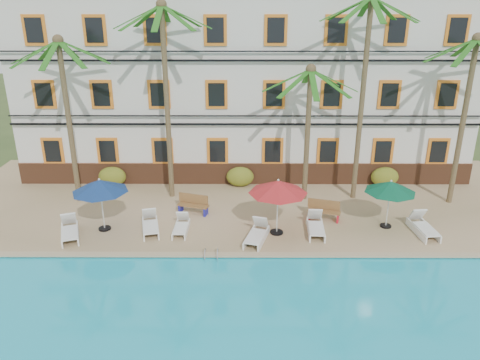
{
  "coord_description": "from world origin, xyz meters",
  "views": [
    {
      "loc": [
        -0.18,
        -17.35,
        9.89
      ],
      "look_at": [
        -0.26,
        3.0,
        2.0
      ],
      "focal_mm": 35.0,
      "sensor_mm": 36.0,
      "label": 1
    }
  ],
  "objects_px": {
    "lounger_a": "(70,230)",
    "bench_right": "(324,210)",
    "lounger_f": "(423,227)",
    "umbrella_blue": "(100,186)",
    "palm_e": "(467,98)",
    "lounger_d": "(257,234)",
    "palm_d": "(364,75)",
    "lounger_e": "(316,226)",
    "pool_ladder": "(212,257)",
    "umbrella_red": "(278,187)",
    "lounger_b": "(150,225)",
    "bench_left": "(194,204)",
    "palm_c": "(309,113)",
    "palm_a": "(66,98)",
    "umbrella_green": "(390,187)",
    "lounger_c": "(181,226)",
    "palm_b": "(166,78)"
  },
  "relations": [
    {
      "from": "palm_e",
      "to": "pool_ladder",
      "type": "xyz_separation_m",
      "value": [
        -11.77,
        -5.48,
        -5.3
      ]
    },
    {
      "from": "palm_e",
      "to": "lounger_e",
      "type": "height_order",
      "value": "palm_e"
    },
    {
      "from": "palm_e",
      "to": "umbrella_red",
      "type": "distance_m",
      "value": 10.15
    },
    {
      "from": "bench_right",
      "to": "umbrella_red",
      "type": "bearing_deg",
      "value": -148.52
    },
    {
      "from": "palm_c",
      "to": "bench_right",
      "type": "bearing_deg",
      "value": -75.51
    },
    {
      "from": "pool_ladder",
      "to": "umbrella_red",
      "type": "bearing_deg",
      "value": 36.58
    },
    {
      "from": "palm_d",
      "to": "umbrella_red",
      "type": "height_order",
      "value": "palm_d"
    },
    {
      "from": "lounger_a",
      "to": "lounger_c",
      "type": "xyz_separation_m",
      "value": [
        4.77,
        0.51,
        -0.04
      ]
    },
    {
      "from": "umbrella_green",
      "to": "lounger_b",
      "type": "bearing_deg",
      "value": -177.58
    },
    {
      "from": "palm_a",
      "to": "umbrella_green",
      "type": "xyz_separation_m",
      "value": [
        14.88,
        -2.92,
        -3.32
      ]
    },
    {
      "from": "umbrella_red",
      "to": "lounger_c",
      "type": "height_order",
      "value": "umbrella_red"
    },
    {
      "from": "lounger_a",
      "to": "pool_ladder",
      "type": "bearing_deg",
      "value": -14.97
    },
    {
      "from": "umbrella_red",
      "to": "palm_d",
      "type": "bearing_deg",
      "value": 43.38
    },
    {
      "from": "umbrella_blue",
      "to": "lounger_c",
      "type": "distance_m",
      "value": 3.93
    },
    {
      "from": "lounger_b",
      "to": "lounger_e",
      "type": "relative_size",
      "value": 1.01
    },
    {
      "from": "umbrella_blue",
      "to": "lounger_f",
      "type": "distance_m",
      "value": 14.24
    },
    {
      "from": "lounger_b",
      "to": "lounger_d",
      "type": "bearing_deg",
      "value": -10.47
    },
    {
      "from": "palm_d",
      "to": "lounger_f",
      "type": "relative_size",
      "value": 4.9
    },
    {
      "from": "lounger_a",
      "to": "bench_right",
      "type": "xyz_separation_m",
      "value": [
        11.31,
        1.79,
        0.17
      ]
    },
    {
      "from": "lounger_f",
      "to": "umbrella_blue",
      "type": "bearing_deg",
      "value": 178.85
    },
    {
      "from": "lounger_c",
      "to": "lounger_f",
      "type": "relative_size",
      "value": 0.83
    },
    {
      "from": "palm_a",
      "to": "bench_left",
      "type": "bearing_deg",
      "value": -13.93
    },
    {
      "from": "umbrella_blue",
      "to": "umbrella_red",
      "type": "relative_size",
      "value": 0.96
    },
    {
      "from": "umbrella_red",
      "to": "lounger_b",
      "type": "height_order",
      "value": "umbrella_red"
    },
    {
      "from": "lounger_d",
      "to": "lounger_f",
      "type": "relative_size",
      "value": 1.0
    },
    {
      "from": "umbrella_blue",
      "to": "lounger_c",
      "type": "bearing_deg",
      "value": -3.21
    },
    {
      "from": "palm_a",
      "to": "lounger_d",
      "type": "bearing_deg",
      "value": -25.28
    },
    {
      "from": "lounger_a",
      "to": "palm_e",
      "type": "bearing_deg",
      "value": 11.95
    },
    {
      "from": "palm_d",
      "to": "lounger_f",
      "type": "distance_m",
      "value": 7.5
    },
    {
      "from": "palm_d",
      "to": "lounger_e",
      "type": "bearing_deg",
      "value": -122.83
    },
    {
      "from": "umbrella_green",
      "to": "bench_left",
      "type": "xyz_separation_m",
      "value": [
        -8.84,
        1.43,
        -1.46
      ]
    },
    {
      "from": "palm_b",
      "to": "lounger_f",
      "type": "xyz_separation_m",
      "value": [
        11.64,
        -4.13,
        -5.79
      ]
    },
    {
      "from": "umbrella_red",
      "to": "lounger_d",
      "type": "relative_size",
      "value": 1.25
    },
    {
      "from": "palm_c",
      "to": "lounger_a",
      "type": "xyz_separation_m",
      "value": [
        -10.68,
        -4.23,
        -4.18
      ]
    },
    {
      "from": "umbrella_red",
      "to": "lounger_f",
      "type": "xyz_separation_m",
      "value": [
        6.44,
        0.05,
        -1.88
      ]
    },
    {
      "from": "palm_c",
      "to": "umbrella_green",
      "type": "height_order",
      "value": "palm_c"
    },
    {
      "from": "lounger_e",
      "to": "umbrella_green",
      "type": "bearing_deg",
      "value": 9.62
    },
    {
      "from": "lounger_e",
      "to": "lounger_f",
      "type": "height_order",
      "value": "lounger_f"
    },
    {
      "from": "palm_b",
      "to": "lounger_e",
      "type": "bearing_deg",
      "value": -30.52
    },
    {
      "from": "palm_b",
      "to": "umbrella_blue",
      "type": "relative_size",
      "value": 3.94
    },
    {
      "from": "palm_e",
      "to": "pool_ladder",
      "type": "relative_size",
      "value": 11.1
    },
    {
      "from": "lounger_d",
      "to": "bench_right",
      "type": "bearing_deg",
      "value": 32.97
    },
    {
      "from": "palm_e",
      "to": "lounger_d",
      "type": "xyz_separation_m",
      "value": [
        -9.92,
        -4.11,
        -5.01
      ]
    },
    {
      "from": "lounger_b",
      "to": "bench_left",
      "type": "bearing_deg",
      "value": 46.84
    },
    {
      "from": "palm_a",
      "to": "palm_e",
      "type": "bearing_deg",
      "value": -0.41
    },
    {
      "from": "lounger_d",
      "to": "lounger_f",
      "type": "distance_m",
      "value": 7.37
    },
    {
      "from": "lounger_b",
      "to": "palm_a",
      "type": "bearing_deg",
      "value": 141.73
    },
    {
      "from": "umbrella_green",
      "to": "lounger_d",
      "type": "relative_size",
      "value": 1.11
    },
    {
      "from": "palm_c",
      "to": "lounger_d",
      "type": "xyz_separation_m",
      "value": [
        -2.58,
        -4.52,
        -4.18
      ]
    },
    {
      "from": "umbrella_red",
      "to": "lounger_b",
      "type": "relative_size",
      "value": 1.28
    }
  ]
}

